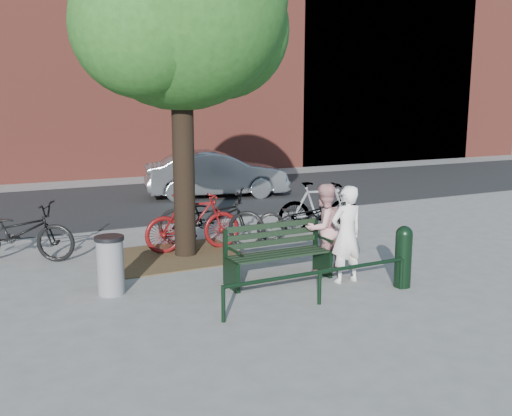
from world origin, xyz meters
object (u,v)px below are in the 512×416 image
park_bench (277,251)px  bicycle_c (211,218)px  litter_bin (110,265)px  bollard (403,254)px  parked_car (216,174)px  person_left (346,234)px  person_right (324,228)px

park_bench → bicycle_c: bicycle_c is taller
litter_bin → bicycle_c: bicycle_c is taller
bollard → parked_car: (0.75, 9.28, 0.18)m
person_left → litter_bin: size_ratio=1.75×
park_bench → person_right: bearing=4.3°
park_bench → person_right: size_ratio=1.15×
park_bench → bollard: bearing=-36.7°
park_bench → bollard: (1.60, -1.19, 0.04)m
person_right → parked_car: size_ratio=0.35×
parked_car → bollard: bearing=-172.0°
person_left → litter_bin: person_left is taller
person_left → parked_car: (1.40, 8.67, -0.08)m
litter_bin → person_left: bearing=-17.4°
park_bench → bicycle_c: size_ratio=0.79×
bicycle_c → parked_car: parked_car is taller
park_bench → parked_car: 8.43m
person_left → bollard: 0.93m
parked_car → park_bench: bearing=176.4°
park_bench → person_left: person_left is taller
parked_car → bicycle_c: bearing=168.7°
litter_bin → parked_car: size_ratio=0.21×
bicycle_c → park_bench: bearing=-142.4°
park_bench → person_left: (0.95, -0.58, 0.31)m
bollard → park_bench: bearing=143.3°
park_bench → person_right: (0.95, 0.07, 0.28)m
person_right → parked_car: person_right is taller
litter_bin → bicycle_c: 3.19m
parked_car → litter_bin: bearing=159.6°
park_bench → litter_bin: park_bench is taller
person_left → person_right: (0.00, 0.65, -0.03)m
park_bench → litter_bin: bearing=168.5°
bollard → bicycle_c: 4.11m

